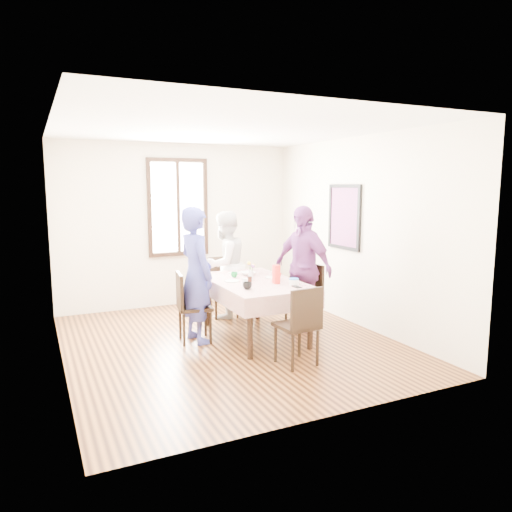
% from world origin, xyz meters
% --- Properties ---
extents(ground, '(4.50, 4.50, 0.00)m').
position_xyz_m(ground, '(0.00, 0.00, 0.00)').
color(ground, black).
rests_on(ground, ground).
extents(back_wall, '(4.00, 0.00, 4.00)m').
position_xyz_m(back_wall, '(0.00, 2.25, 1.35)').
color(back_wall, beige).
rests_on(back_wall, ground).
extents(right_wall, '(0.00, 4.50, 4.50)m').
position_xyz_m(right_wall, '(2.00, 0.00, 1.35)').
color(right_wall, beige).
rests_on(right_wall, ground).
extents(window_frame, '(1.02, 0.06, 1.62)m').
position_xyz_m(window_frame, '(0.00, 2.23, 1.65)').
color(window_frame, black).
rests_on(window_frame, back_wall).
extents(window_pane, '(0.90, 0.02, 1.50)m').
position_xyz_m(window_pane, '(0.00, 2.24, 1.65)').
color(window_pane, white).
rests_on(window_pane, back_wall).
extents(art_poster, '(0.04, 0.76, 0.96)m').
position_xyz_m(art_poster, '(1.98, 0.30, 1.55)').
color(art_poster, red).
rests_on(art_poster, right_wall).
extents(dining_table, '(0.94, 1.62, 0.75)m').
position_xyz_m(dining_table, '(0.40, 0.08, 0.38)').
color(dining_table, black).
rests_on(dining_table, ground).
extents(tablecloth, '(1.06, 1.74, 0.01)m').
position_xyz_m(tablecloth, '(0.40, 0.08, 0.76)').
color(tablecloth, '#56080A').
rests_on(tablecloth, dining_table).
extents(chair_left, '(0.48, 0.48, 0.91)m').
position_xyz_m(chair_left, '(-0.38, 0.24, 0.46)').
color(chair_left, black).
rests_on(chair_left, ground).
extents(chair_right, '(0.46, 0.46, 0.91)m').
position_xyz_m(chair_right, '(1.18, 0.14, 0.46)').
color(chair_right, black).
rests_on(chair_right, ground).
extents(chair_far, '(0.46, 0.46, 0.91)m').
position_xyz_m(chair_far, '(0.40, 1.20, 0.46)').
color(chair_far, black).
rests_on(chair_far, ground).
extents(chair_near, '(0.46, 0.46, 0.91)m').
position_xyz_m(chair_near, '(0.40, -1.03, 0.46)').
color(chair_near, black).
rests_on(chair_near, ground).
extents(person_left, '(0.51, 0.70, 1.75)m').
position_xyz_m(person_left, '(-0.36, 0.24, 0.88)').
color(person_left, '#353889').
rests_on(person_left, ground).
extents(person_far, '(0.97, 0.89, 1.63)m').
position_xyz_m(person_far, '(0.40, 1.18, 0.82)').
color(person_far, beige).
rests_on(person_far, ground).
extents(person_right, '(0.68, 1.10, 1.74)m').
position_xyz_m(person_right, '(1.16, 0.14, 0.87)').
color(person_right, '#77357A').
rests_on(person_right, ground).
extents(mug_black, '(0.15, 0.15, 0.09)m').
position_xyz_m(mug_black, '(0.10, -0.35, 0.81)').
color(mug_black, black).
rests_on(mug_black, tablecloth).
extents(mug_flag, '(0.14, 0.14, 0.10)m').
position_xyz_m(mug_flag, '(0.68, -0.04, 0.81)').
color(mug_flag, red).
rests_on(mug_flag, tablecloth).
extents(mug_green, '(0.13, 0.13, 0.07)m').
position_xyz_m(mug_green, '(0.25, 0.42, 0.80)').
color(mug_green, '#0C7226').
rests_on(mug_green, tablecloth).
extents(serving_bowl, '(0.23, 0.23, 0.05)m').
position_xyz_m(serving_bowl, '(0.48, 0.46, 0.79)').
color(serving_bowl, white).
rests_on(serving_bowl, tablecloth).
extents(juice_carton, '(0.08, 0.08, 0.24)m').
position_xyz_m(juice_carton, '(0.57, -0.21, 0.88)').
color(juice_carton, red).
rests_on(juice_carton, tablecloth).
extents(butter_tub, '(0.13, 0.13, 0.06)m').
position_xyz_m(butter_tub, '(0.76, -0.33, 0.79)').
color(butter_tub, white).
rests_on(butter_tub, tablecloth).
extents(jam_jar, '(0.06, 0.06, 0.09)m').
position_xyz_m(jam_jar, '(0.28, -0.03, 0.80)').
color(jam_jar, black).
rests_on(jam_jar, tablecloth).
extents(drinking_glass, '(0.07, 0.07, 0.10)m').
position_xyz_m(drinking_glass, '(0.15, -0.18, 0.81)').
color(drinking_glass, silver).
rests_on(drinking_glass, tablecloth).
extents(smartphone, '(0.07, 0.15, 0.01)m').
position_xyz_m(smartphone, '(0.70, -0.50, 0.77)').
color(smartphone, black).
rests_on(smartphone, tablecloth).
extents(flower_vase, '(0.07, 0.07, 0.13)m').
position_xyz_m(flower_vase, '(0.38, 0.15, 0.83)').
color(flower_vase, silver).
rests_on(flower_vase, tablecloth).
extents(plate_left, '(0.20, 0.20, 0.01)m').
position_xyz_m(plate_left, '(0.11, 0.16, 0.77)').
color(plate_left, white).
rests_on(plate_left, tablecloth).
extents(plate_right, '(0.20, 0.20, 0.01)m').
position_xyz_m(plate_right, '(0.71, 0.16, 0.77)').
color(plate_right, white).
rests_on(plate_right, tablecloth).
extents(plate_far, '(0.20, 0.20, 0.01)m').
position_xyz_m(plate_far, '(0.38, 0.69, 0.77)').
color(plate_far, white).
rests_on(plate_far, tablecloth).
extents(butter_lid, '(0.12, 0.12, 0.01)m').
position_xyz_m(butter_lid, '(0.76, -0.33, 0.83)').
color(butter_lid, blue).
rests_on(butter_lid, butter_tub).
extents(flower_bunch, '(0.09, 0.09, 0.10)m').
position_xyz_m(flower_bunch, '(0.38, 0.15, 0.94)').
color(flower_bunch, yellow).
rests_on(flower_bunch, flower_vase).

